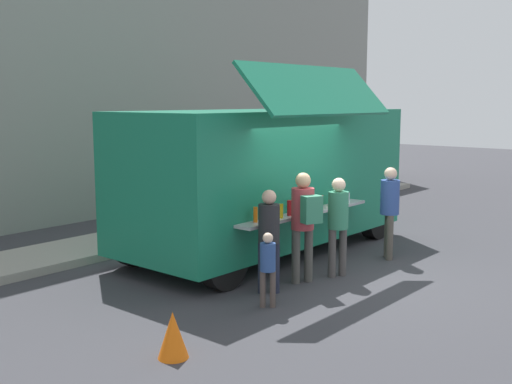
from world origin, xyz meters
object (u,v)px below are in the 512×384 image
Objects in this scene: trash_bin at (286,194)px; customer_extra_browsing at (390,204)px; food_truck_main at (268,175)px; customer_mid_with_backpack at (304,216)px; child_near_queue at (268,263)px; customer_rear_waiting at (269,232)px; customer_front_ordering at (338,218)px; traffic_cone_orange at (173,335)px.

trash_bin is 0.54× the size of customer_extra_browsing.
food_truck_main is 3.59× the size of customer_extra_browsing.
trash_bin is 6.50m from customer_mid_with_backpack.
customer_extra_browsing reaches higher than child_near_queue.
customer_rear_waiting is at bearing 106.50° from customer_mid_with_backpack.
customer_mid_with_backpack is (-4.99, -4.12, 0.63)m from trash_bin.
customer_extra_browsing is (1.63, -0.09, 0.03)m from customer_front_ordering.
trash_bin is at bearing -25.78° from customer_mid_with_backpack.
customer_mid_with_backpack reaches higher than customer_rear_waiting.
customer_mid_with_backpack is at bearing 94.04° from customer_front_ordering.
food_truck_main is 3.43× the size of customer_mid_with_backpack.
trash_bin is at bearing -23.83° from customer_front_ordering.
traffic_cone_orange is at bearing 124.13° from customer_mid_with_backpack.
trash_bin is 0.86× the size of child_near_queue.
customer_rear_waiting is (-1.45, 0.32, -0.04)m from customer_front_ordering.
food_truck_main is 3.46m from child_near_queue.
child_near_queue is at bearing 173.66° from customer_rear_waiting.
trash_bin is (3.67, 2.32, -1.05)m from food_truck_main.
customer_rear_waiting is (2.60, 0.67, 0.68)m from traffic_cone_orange.
customer_rear_waiting is 0.93× the size of customer_extra_browsing.
child_near_queue is (2.07, 0.26, 0.38)m from traffic_cone_orange.
customer_front_ordering is 1.04× the size of customer_rear_waiting.
traffic_cone_orange is 0.31× the size of customer_mid_with_backpack.
customer_extra_browsing is (5.67, 0.26, 0.75)m from traffic_cone_orange.
traffic_cone_orange is at bearing 115.96° from customer_front_ordering.
customer_mid_with_backpack is (-1.31, -1.80, -0.41)m from food_truck_main.
customer_front_ordering is 2.01m from child_near_queue.
traffic_cone_orange is 9.57m from trash_bin.
customer_rear_waiting is 1.47× the size of child_near_queue.
traffic_cone_orange is 0.59× the size of trash_bin.
customer_front_ordering is at bearing -106.91° from food_truck_main.
trash_bin is 7.03m from customer_rear_waiting.
customer_extra_browsing is (1.00, -2.10, -0.49)m from food_truck_main.
customer_rear_waiting is at bearing -140.34° from food_truck_main.
customer_front_ordering is (-4.30, -4.33, 0.53)m from trash_bin.
food_truck_main reaches higher than traffic_cone_orange.
customer_front_ordering is at bearing -56.04° from customer_rear_waiting.
food_truck_main reaches higher than customer_extra_browsing.
customer_front_ordering is 1.48m from customer_rear_waiting.
child_near_queue reaches higher than traffic_cone_orange.
customer_rear_waiting reaches higher than traffic_cone_orange.
customer_extra_browsing is at bearing -51.30° from customer_rear_waiting.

